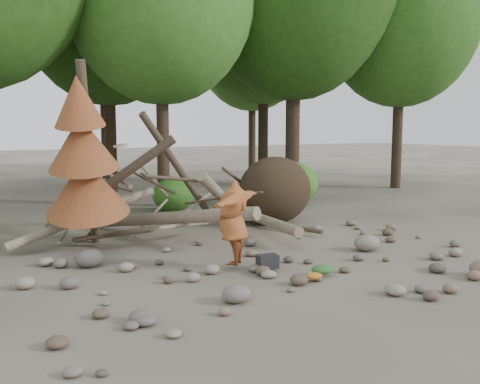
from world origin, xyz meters
TOP-DOWN VIEW (x-y plane):
  - ground at (0.00, 0.00)m, footprint 120.00×120.00m
  - deadfall_pile at (2.02, 4.24)m, footprint 8.55×5.24m
  - dead_conifer at (-3.12, 3.37)m, footprint 2.06×2.16m
  - bush_mid at (0.80, 7.80)m, footprint 1.40×1.40m
  - bush_right at (5.00, 7.00)m, footprint 2.00×2.00m
  - frisbee_thrower at (-0.87, 0.47)m, footprint 3.42×1.80m
  - backpack at (-0.37, -0.05)m, footprint 0.44×0.32m
  - cloth_green at (0.35, -0.88)m, footprint 0.44×0.36m
  - cloth_orange at (-0.02, -1.10)m, footprint 0.33×0.27m
  - boulder_front_left at (-1.83, -1.43)m, footprint 0.48×0.43m
  - boulder_mid_right at (2.55, 0.31)m, footprint 0.62×0.56m
  - boulder_mid_left at (-3.39, 1.97)m, footprint 0.59×0.53m

SIDE VIEW (x-z plane):
  - ground at x=0.00m, z-range 0.00..0.00m
  - cloth_orange at x=-0.02m, z-range 0.00..0.12m
  - cloth_green at x=0.35m, z-range 0.00..0.16m
  - backpack at x=-0.37m, z-range 0.00..0.27m
  - boulder_front_left at x=-1.83m, z-range 0.00..0.29m
  - boulder_mid_left at x=-3.39m, z-range 0.00..0.35m
  - boulder_mid_right at x=2.55m, z-range 0.00..0.37m
  - bush_mid at x=0.80m, z-range 0.00..1.12m
  - bush_right at x=5.00m, z-range 0.00..1.60m
  - frisbee_thrower at x=-0.87m, z-range -0.30..2.18m
  - deadfall_pile at x=2.02m, z-range -0.70..2.60m
  - dead_conifer at x=-3.12m, z-range -0.06..4.29m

